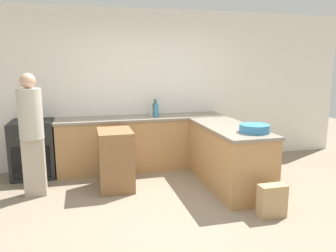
# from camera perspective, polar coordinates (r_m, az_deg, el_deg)

# --- Properties ---
(ground_plane) EXTENTS (14.00, 14.00, 0.00)m
(ground_plane) POSITION_cam_1_polar(r_m,az_deg,el_deg) (4.04, 0.53, -15.38)
(ground_plane) COLOR gray
(wall_back) EXTENTS (8.00, 0.06, 2.70)m
(wall_back) POSITION_cam_1_polar(r_m,az_deg,el_deg) (5.81, -5.16, 6.54)
(wall_back) COLOR white
(wall_back) RESTS_ON ground_plane
(counter_back) EXTENTS (2.84, 0.62, 0.90)m
(counter_back) POSITION_cam_1_polar(r_m,az_deg,el_deg) (5.63, -4.47, -2.88)
(counter_back) COLOR tan
(counter_back) RESTS_ON ground_plane
(counter_peninsula) EXTENTS (0.69, 1.70, 0.90)m
(counter_peninsula) POSITION_cam_1_polar(r_m,az_deg,el_deg) (4.90, 10.43, -5.15)
(counter_peninsula) COLOR tan
(counter_peninsula) RESTS_ON ground_plane
(range_oven) EXTENTS (0.66, 0.60, 0.91)m
(range_oven) POSITION_cam_1_polar(r_m,az_deg,el_deg) (5.61, -22.39, -3.71)
(range_oven) COLOR black
(range_oven) RESTS_ON ground_plane
(island_table) EXTENTS (0.48, 0.63, 0.86)m
(island_table) POSITION_cam_1_polar(r_m,az_deg,el_deg) (4.78, -9.11, -5.77)
(island_table) COLOR brown
(island_table) RESTS_ON ground_plane
(mixing_bowl) EXTENTS (0.39, 0.39, 0.11)m
(mixing_bowl) POSITION_cam_1_polar(r_m,az_deg,el_deg) (4.42, 14.83, -0.40)
(mixing_bowl) COLOR teal
(mixing_bowl) RESTS_ON counter_peninsula
(dish_soap_bottle) EXTENTS (0.07, 0.07, 0.29)m
(dish_soap_bottle) POSITION_cam_1_polar(r_m,az_deg,el_deg) (5.49, -2.05, 2.77)
(dish_soap_bottle) COLOR #338CBF
(dish_soap_bottle) RESTS_ON counter_back
(vinegar_bottle_clear) EXTENTS (0.07, 0.07, 0.18)m
(vinegar_bottle_clear) POSITION_cam_1_polar(r_m,az_deg,el_deg) (5.59, -2.91, 2.46)
(vinegar_bottle_clear) COLOR silver
(vinegar_bottle_clear) RESTS_ON counter_back
(olive_oil_bottle) EXTENTS (0.08, 0.08, 0.28)m
(olive_oil_bottle) POSITION_cam_1_polar(r_m,az_deg,el_deg) (5.71, -2.29, 3.02)
(olive_oil_bottle) COLOR #475B1E
(olive_oil_bottle) RESTS_ON counter_back
(person_by_range) EXTENTS (0.31, 0.31, 1.66)m
(person_by_range) POSITION_cam_1_polar(r_m,az_deg,el_deg) (4.72, -22.66, -0.68)
(person_by_range) COLOR #ADA38E
(person_by_range) RESTS_ON ground_plane
(paper_bag) EXTENTS (0.33, 0.16, 0.39)m
(paper_bag) POSITION_cam_1_polar(r_m,az_deg,el_deg) (4.13, 17.66, -12.31)
(paper_bag) COLOR tan
(paper_bag) RESTS_ON ground_plane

